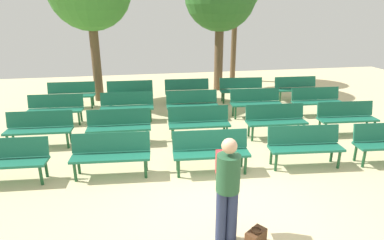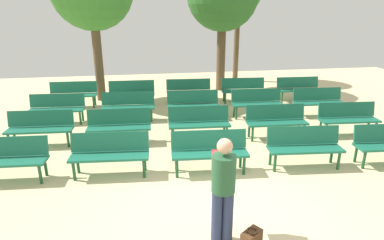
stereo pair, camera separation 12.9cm
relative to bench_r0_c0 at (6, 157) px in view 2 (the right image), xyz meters
The scene contains 22 objects.
ground_plane 4.44m from the bench_r0_c0, 24.47° to the right, with size 25.06×25.06×0.00m, color beige.
bench_r0_c0 is the anchor object (origin of this frame).
bench_r0_c1 2.04m from the bench_r0_c0, ahead, with size 1.63×0.61×0.87m.
bench_r0_c2 4.10m from the bench_r0_c0, ahead, with size 1.63×0.59×0.87m.
bench_r0_c3 6.19m from the bench_r0_c0, ahead, with size 1.64×0.62×0.87m.
bench_r1_c0 1.78m from the bench_r0_c0, 83.87° to the left, with size 1.63×0.57×0.87m.
bench_r1_c1 2.67m from the bench_r0_c0, 36.61° to the left, with size 1.62×0.54×0.87m.
bench_r1_c2 4.46m from the bench_r0_c0, 19.57° to the left, with size 1.62×0.56×0.87m.
bench_r1_c3 6.40m from the bench_r0_c0, 11.83° to the left, with size 1.62×0.56×0.87m.
bench_r1_c4 8.36m from the bench_r0_c0, ahead, with size 1.63×0.59×0.87m.
bench_r2_c0 3.46m from the bench_r0_c0, 86.31° to the left, with size 1.62×0.57×0.87m.
bench_r2_c1 4.08m from the bench_r0_c0, 55.25° to the left, with size 1.62×0.56×0.87m.
bench_r2_c2 5.39m from the bench_r0_c0, 36.58° to the left, with size 1.62×0.55×0.87m.
bench_r2_c3 7.06m from the bench_r0_c0, 25.79° to the left, with size 1.63×0.58×0.87m.
bench_r2_c4 8.85m from the bench_r0_c0, 19.10° to the left, with size 1.62×0.56×0.87m.
bench_r3_c0 5.16m from the bench_r0_c0, 85.57° to the left, with size 1.62×0.56×0.87m.
bench_r3_c1 5.55m from the bench_r0_c0, 64.20° to the left, with size 1.62×0.54×0.87m.
bench_r3_c2 6.64m from the bench_r0_c0, 47.90° to the left, with size 1.62×0.56×0.87m.
bench_r3_c3 8.05m from the bench_r0_c0, 36.61° to the left, with size 1.63×0.61×0.87m.
bench_r3_c4 9.72m from the bench_r0_c0, 28.41° to the left, with size 1.62×0.54×0.87m.
visitor_with_backpack 4.55m from the bench_r0_c0, 32.56° to the right, with size 0.38×0.55×1.65m.
handbag 5.01m from the bench_r0_c0, 32.53° to the right, with size 0.37×0.33×0.29m.
Camera 2 is at (-1.28, -4.55, 3.31)m, focal length 30.29 mm.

